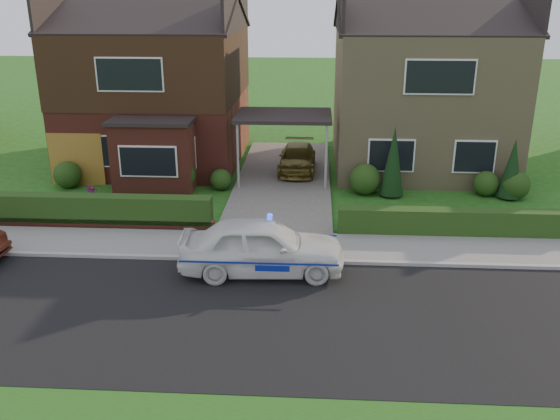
{
  "coord_description": "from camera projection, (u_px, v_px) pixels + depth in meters",
  "views": [
    {
      "loc": [
        1.24,
        -12.42,
        7.33
      ],
      "look_at": [
        0.29,
        3.5,
        1.45
      ],
      "focal_mm": 38.0,
      "sensor_mm": 36.0,
      "label": 1
    }
  ],
  "objects": [
    {
      "name": "conifer_a",
      "position": [
        393.0,
        163.0,
        22.17
      ],
      "size": [
        0.9,
        0.9,
        2.6
      ],
      "primitive_type": "cone",
      "color": "black",
      "rests_on": "ground"
    },
    {
      "name": "road",
      "position": [
        259.0,
        316.0,
        14.24
      ],
      "size": [
        60.0,
        6.0,
        0.02
      ],
      "primitive_type": "cube",
      "color": "black",
      "rests_on": "ground"
    },
    {
      "name": "driveway",
      "position": [
        284.0,
        179.0,
        24.52
      ],
      "size": [
        3.8,
        12.0,
        0.12
      ],
      "primitive_type": "cube",
      "color": "#666059",
      "rests_on": "ground"
    },
    {
      "name": "shrub_right_mid",
      "position": [
        486.0,
        184.0,
        22.54
      ],
      "size": [
        0.96,
        0.96,
        0.96
      ],
      "primitive_type": "sphere",
      "color": "#193811",
      "rests_on": "ground"
    },
    {
      "name": "garage_door",
      "position": [
        77.0,
        159.0,
        23.67
      ],
      "size": [
        2.2,
        0.1,
        2.1
      ],
      "primitive_type": "cube",
      "color": "#8D5F1E",
      "rests_on": "ground"
    },
    {
      "name": "house_left",
      "position": [
        157.0,
        76.0,
        26.27
      ],
      "size": [
        7.5,
        9.53,
        7.25
      ],
      "color": "maroon",
      "rests_on": "ground"
    },
    {
      "name": "potted_plant_c",
      "position": [
        92.0,
        196.0,
        21.42
      ],
      "size": [
        0.6,
        0.6,
        0.77
      ],
      "primitive_type": "imported",
      "rotation": [
        0.0,
        0.0,
        0.97
      ],
      "color": "gray",
      "rests_on": "ground"
    },
    {
      "name": "ground",
      "position": [
        259.0,
        316.0,
        14.24
      ],
      "size": [
        120.0,
        120.0,
        0.0
      ],
      "primitive_type": "plane",
      "color": "#1E4C14",
      "rests_on": "ground"
    },
    {
      "name": "hedge_left",
      "position": [
        101.0,
        227.0,
        19.67
      ],
      "size": [
        7.5,
        0.55,
        0.9
      ],
      "primitive_type": "cube",
      "color": "#193811",
      "rests_on": "ground"
    },
    {
      "name": "shrub_right_near",
      "position": [
        365.0,
        179.0,
        22.66
      ],
      "size": [
        1.2,
        1.2,
        1.2
      ],
      "primitive_type": "sphere",
      "color": "#193811",
      "rests_on": "ground"
    },
    {
      "name": "shrub_left_near",
      "position": [
        221.0,
        180.0,
        23.22
      ],
      "size": [
        0.84,
        0.84,
        0.84
      ],
      "primitive_type": "sphere",
      "color": "#193811",
      "rests_on": "ground"
    },
    {
      "name": "sidewalk",
      "position": [
        272.0,
        246.0,
        18.06
      ],
      "size": [
        60.0,
        2.0,
        0.1
      ],
      "primitive_type": "cube",
      "color": "slate",
      "rests_on": "ground"
    },
    {
      "name": "driveway_car",
      "position": [
        297.0,
        158.0,
        25.3
      ],
      "size": [
        1.58,
        3.74,
        1.08
      ],
      "primitive_type": "imported",
      "rotation": [
        0.0,
        0.0,
        -0.02
      ],
      "color": "brown",
      "rests_on": "driveway"
    },
    {
      "name": "shrub_left_far",
      "position": [
        68.0,
        175.0,
        23.43
      ],
      "size": [
        1.08,
        1.08,
        1.08
      ],
      "primitive_type": "sphere",
      "color": "#193811",
      "rests_on": "ground"
    },
    {
      "name": "shrub_right_far",
      "position": [
        515.0,
        185.0,
        22.18
      ],
      "size": [
        1.08,
        1.08,
        1.08
      ],
      "primitive_type": "sphere",
      "color": "#193811",
      "rests_on": "ground"
    },
    {
      "name": "hedge_right",
      "position": [
        455.0,
        236.0,
        18.93
      ],
      "size": [
        7.5,
        0.55,
        0.8
      ],
      "primitive_type": "cube",
      "color": "#193811",
      "rests_on": "ground"
    },
    {
      "name": "carport_link",
      "position": [
        284.0,
        117.0,
        23.58
      ],
      "size": [
        3.8,
        3.0,
        2.77
      ],
      "color": "black",
      "rests_on": "ground"
    },
    {
      "name": "house_right",
      "position": [
        420.0,
        82.0,
        25.76
      ],
      "size": [
        7.5,
        8.06,
        7.25
      ],
      "color": "tan",
      "rests_on": "ground"
    },
    {
      "name": "kerb",
      "position": [
        269.0,
        260.0,
        17.08
      ],
      "size": [
        60.0,
        0.16,
        0.12
      ],
      "primitive_type": "cube",
      "color": "#9E9993",
      "rests_on": "ground"
    },
    {
      "name": "potted_plant_a",
      "position": [
        84.0,
        209.0,
        20.08
      ],
      "size": [
        0.45,
        0.31,
        0.85
      ],
      "primitive_type": "imported",
      "rotation": [
        0.0,
        0.0,
        -0.01
      ],
      "color": "gray",
      "rests_on": "ground"
    },
    {
      "name": "police_car",
      "position": [
        262.0,
        247.0,
        16.23
      ],
      "size": [
        4.16,
        4.62,
        1.71
      ],
      "rotation": [
        0.0,
        0.0,
        1.63
      ],
      "color": "white",
      "rests_on": "ground"
    },
    {
      "name": "potted_plant_b",
      "position": [
        111.0,
        211.0,
        20.05
      ],
      "size": [
        0.5,
        0.49,
        0.71
      ],
      "primitive_type": "imported",
      "rotation": [
        0.0,
        0.0,
        0.8
      ],
      "color": "gray",
      "rests_on": "ground"
    },
    {
      "name": "dwarf_wall",
      "position": [
        99.0,
        223.0,
        19.47
      ],
      "size": [
        7.7,
        0.25,
        0.36
      ],
      "primitive_type": "cube",
      "color": "maroon",
      "rests_on": "ground"
    },
    {
      "name": "conifer_b",
      "position": [
        512.0,
        171.0,
        22.0
      ],
      "size": [
        0.9,
        0.9,
        2.2
      ],
      "primitive_type": "cone",
      "color": "black",
      "rests_on": "ground"
    },
    {
      "name": "shrub_left_mid",
      "position": [
        178.0,
        175.0,
        22.95
      ],
      "size": [
        1.32,
        1.32,
        1.32
      ],
      "primitive_type": "sphere",
      "color": "#193811",
      "rests_on": "ground"
    }
  ]
}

